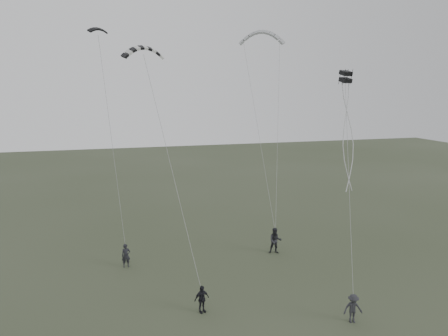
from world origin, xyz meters
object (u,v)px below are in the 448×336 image
object	(u,v)px
flyer_center	(202,299)
flyer_far	(353,308)
kite_striped	(143,48)
flyer_right	(275,241)
kite_pale_large	(262,32)
kite_dark_small	(98,29)
kite_box	(346,77)
flyer_left	(126,256)

from	to	relation	value
flyer_center	flyer_far	xyz separation A→B (m)	(7.54, -3.24, 0.01)
kite_striped	flyer_right	bearing A→B (deg)	-1.77
flyer_center	kite_striped	world-z (taller)	kite_striped
kite_pale_large	kite_striped	xyz separation A→B (m)	(-12.07, -11.66, -2.68)
flyer_right	flyer_center	size ratio (longest dim) A/B	1.26
flyer_right	kite_striped	size ratio (longest dim) A/B	0.78
flyer_right	flyer_far	size ratio (longest dim) A/B	1.24
flyer_right	kite_dark_small	bearing A→B (deg)	174.70
flyer_right	flyer_center	bearing A→B (deg)	-120.51
flyer_center	kite_box	xyz separation A→B (m)	(10.40, 3.40, 12.31)
flyer_far	kite_box	size ratio (longest dim) A/B	2.26
flyer_far	kite_box	bearing A→B (deg)	76.78
kite_dark_small	kite_pale_large	distance (m)	15.79
flyer_left	kite_striped	size ratio (longest dim) A/B	0.65
kite_pale_large	kite_striped	bearing A→B (deg)	-111.14
flyer_center	kite_pale_large	distance (m)	26.10
flyer_right	flyer_center	distance (m)	10.27
kite_box	kite_striped	bearing A→B (deg)	161.87
flyer_center	flyer_far	size ratio (longest dim) A/B	0.99
kite_pale_large	kite_box	bearing A→B (deg)	-62.89
flyer_left	flyer_center	bearing A→B (deg)	-69.63
kite_dark_small	kite_striped	xyz separation A→B (m)	(2.61, -5.92, -1.74)
kite_striped	kite_pale_large	bearing A→B (deg)	34.14
kite_dark_small	flyer_right	bearing A→B (deg)	-46.32
kite_dark_small	kite_striped	size ratio (longest dim) A/B	0.55
flyer_far	kite_dark_small	size ratio (longest dim) A/B	1.14
flyer_right	kite_pale_large	xyz separation A→B (m)	(2.50, 10.29, 16.51)
kite_striped	kite_box	world-z (taller)	kite_striped
flyer_left	kite_dark_small	world-z (taller)	kite_dark_small
flyer_center	kite_striped	distance (m)	15.35
flyer_right	kite_striped	distance (m)	16.87
flyer_left	kite_dark_small	xyz separation A→B (m)	(-1.12, 4.13, 15.73)
kite_dark_small	kite_box	size ratio (longest dim) A/B	1.98
flyer_left	kite_box	size ratio (longest dim) A/B	2.35
flyer_right	kite_dark_small	world-z (taller)	kite_dark_small
flyer_center	kite_box	world-z (taller)	kite_box
flyer_far	kite_pale_large	bearing A→B (deg)	93.74
kite_pale_large	flyer_far	bearing A→B (deg)	-71.52
kite_striped	kite_dark_small	bearing A→B (deg)	103.90
flyer_center	kite_pale_large	world-z (taller)	kite_pale_large
flyer_far	kite_striped	size ratio (longest dim) A/B	0.63
flyer_center	kite_dark_small	xyz separation A→B (m)	(-4.83, 11.73, 15.77)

